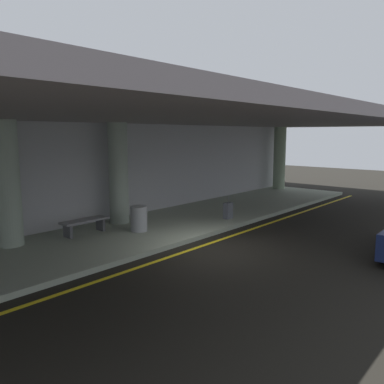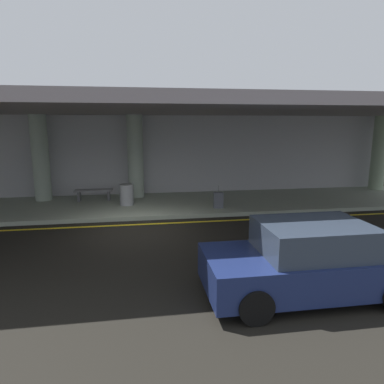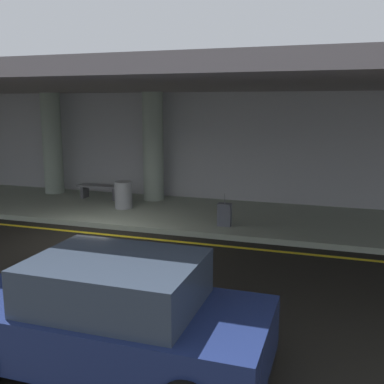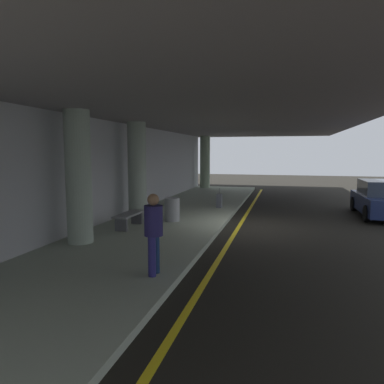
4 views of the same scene
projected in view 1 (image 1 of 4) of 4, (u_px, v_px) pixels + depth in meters
name	position (u px, v px, depth m)	size (l,w,h in m)	color
ground_plane	(215.00, 249.00, 11.58)	(60.00, 60.00, 0.00)	black
sidewalk	(144.00, 230.00, 13.58)	(26.00, 4.20, 0.15)	#949F8C
lane_stripe_yellow	(202.00, 246.00, 11.91)	(26.00, 0.14, 0.01)	yellow
support_column_left_mid	(8.00, 184.00, 11.20)	(0.70, 0.70, 3.65)	#95A494
support_column_center	(118.00, 173.00, 14.18)	(0.70, 0.70, 3.65)	#8F9C8E
support_column_right_mid	(280.00, 158.00, 23.13)	(0.70, 0.70, 3.65)	#91A687
ceiling_overhang	(153.00, 117.00, 12.69)	(28.00, 13.20, 0.30)	gray
terminal_back_wall	(104.00, 174.00, 14.77)	(26.00, 0.30, 3.80)	#A9AAAE
suitcase_upright_primary	(228.00, 211.00, 15.06)	(0.36, 0.22, 0.90)	#525661
bench_metal	(85.00, 223.00, 12.73)	(1.60, 0.50, 0.48)	slate
trash_bin_steel	(139.00, 219.00, 13.10)	(0.56, 0.56, 0.85)	gray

